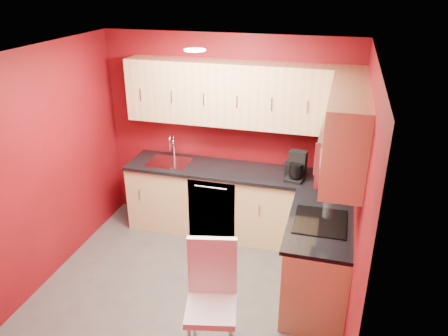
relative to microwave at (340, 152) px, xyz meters
The scene contains 21 objects.
floor 2.18m from the microwave, behind, with size 3.20×3.20×0.00m, color #4F4C4A.
ceiling 1.64m from the microwave, behind, with size 3.20×3.20×0.00m, color white.
wall_back 1.95m from the microwave, 136.99° to the left, with size 3.20×3.20×0.00m, color maroon.
wall_front 2.24m from the microwave, 129.35° to the right, with size 3.20×3.20×0.00m, color maroon.
wall_left 3.03m from the microwave, behind, with size 3.00×3.00×0.00m, color maroon.
wall_right 0.50m from the microwave, 44.09° to the right, with size 3.00×3.00×0.00m, color maroon.
base_cabinets_back 1.98m from the microwave, 140.04° to the left, with size 2.80×0.60×0.87m, color tan.
base_cabinets_right 1.23m from the microwave, 151.81° to the left, with size 0.60×1.30×0.87m, color tan.
countertop_back 1.73m from the microwave, 140.47° to the left, with size 2.80×0.63×0.04m, color black.
countertop_right 0.78m from the microwave, 162.04° to the left, with size 0.63×1.27×0.04m, color black.
upper_cabinets_back 1.65m from the microwave, 136.69° to the left, with size 2.80×0.35×0.75m, color tan.
upper_cabinets_right 0.33m from the microwave, 82.65° to the left, with size 0.35×1.55×0.75m.
microwave is the anchor object (origin of this frame).
cooktop 0.75m from the microwave, behind, with size 0.50×0.55×0.01m, color black.
sink 2.43m from the microwave, 154.40° to the left, with size 0.52×0.42×0.35m.
dishwasher_front 2.02m from the microwave, 153.81° to the left, with size 0.60×0.02×0.82m, color black.
downlight 1.62m from the microwave, behind, with size 0.20×0.20×0.01m, color white.
coffee_maker 1.17m from the microwave, 117.58° to the left, with size 0.20×0.27×0.34m, color black, non-canonical shape.
napkin_holder 1.34m from the microwave, 117.98° to the left, with size 0.14×0.14×0.15m, color black, non-canonical shape.
paper_towel 0.84m from the microwave, 95.15° to the left, with size 0.16×0.16×0.27m, color white, non-canonical shape.
dining_chair 1.76m from the microwave, 133.86° to the right, with size 0.43×0.45×1.07m, color white, non-canonical shape.
Camera 1 is at (1.35, -3.59, 3.13)m, focal length 35.00 mm.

